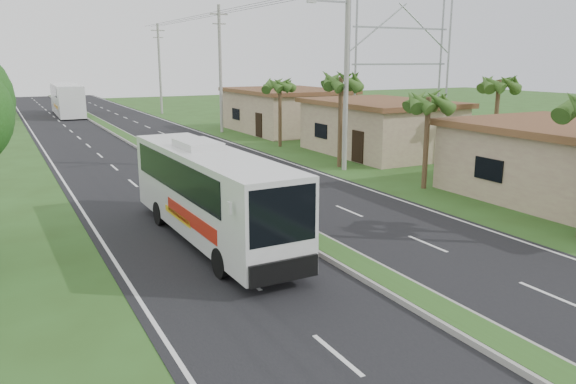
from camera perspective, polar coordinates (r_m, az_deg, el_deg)
name	(u,v)px	position (r m, az deg, el deg)	size (l,w,h in m)	color
ground	(455,322)	(15.00, 16.62, -12.55)	(180.00, 180.00, 0.00)	#2D4C1C
road_asphalt	(196,177)	(31.68, -9.29, 1.51)	(14.00, 160.00, 0.02)	black
median_strip	(196,175)	(31.66, -9.30, 1.67)	(1.20, 160.00, 0.18)	gray
lane_edge_left	(69,190)	(30.31, -21.37, 0.20)	(0.12, 160.00, 0.01)	silver
lane_edge_right	(301,167)	(34.33, 1.37, 2.57)	(0.12, 160.00, 0.01)	silver
shop_mid	(379,127)	(39.66, 9.28, 6.57)	(7.60, 10.60, 3.67)	#A1826D
shop_far	(286,110)	(51.47, -0.18, 8.34)	(8.60, 11.60, 3.82)	#A1826D
palm_verge_b	(429,102)	(28.81, 14.09, 8.86)	(2.40, 2.40, 5.05)	#473321
palm_verge_c	(341,82)	(33.98, 5.41, 11.11)	(2.40, 2.40, 5.85)	#473321
palm_verge_d	(280,85)	(42.06, -0.83, 10.80)	(2.40, 2.40, 5.25)	#473321
palm_behind_shop	(499,84)	(36.62, 20.64, 10.19)	(2.40, 2.40, 5.65)	#473321
utility_pole_b	(346,62)	(32.94, 5.93, 13.00)	(3.20, 0.28, 12.00)	gray
utility_pole_c	(220,68)	(50.85, -6.89, 12.41)	(1.60, 0.28, 11.00)	gray
utility_pole_d	(160,68)	(69.89, -12.91, 12.19)	(1.60, 0.28, 10.50)	gray
billboard_lattice	(401,54)	(50.63, 11.38, 13.55)	(10.18, 1.18, 12.07)	gray
coach_bus_main	(209,189)	(20.08, -7.99, 0.34)	(2.53, 10.95, 3.52)	silver
coach_bus_far	(67,98)	(70.71, -21.55, 8.87)	(3.01, 12.41, 3.59)	white
motorcyclist	(223,206)	(22.40, -6.67, -1.37)	(1.94, 0.96, 2.15)	black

